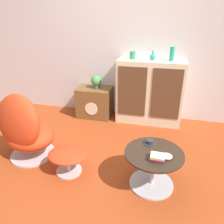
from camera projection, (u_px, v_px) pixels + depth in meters
name	position (u px, v px, depth m)	size (l,w,h in m)	color
ground_plane	(102.00, 174.00, 2.54)	(12.00, 12.00, 0.00)	#9E3D19
wall_back	(129.00, 40.00, 3.52)	(6.40, 0.06, 2.60)	silver
sideboard	(150.00, 92.00, 3.55)	(1.04, 0.42, 1.04)	beige
tv_console	(95.00, 102.00, 3.86)	(0.58, 0.44, 0.52)	brown
egg_chair	(24.00, 130.00, 2.66)	(0.79, 0.76, 0.89)	#B7B7BC
ottoman	(68.00, 157.00, 2.49)	(0.45, 0.39, 0.28)	#B7B7BC
coffee_table	(153.00, 166.00, 2.29)	(0.61, 0.61, 0.42)	#B7B7BC
vase_leftmost	(133.00, 55.00, 3.38)	(0.09, 0.09, 0.12)	#2D8E6B
vase_inner_left	(153.00, 57.00, 3.32)	(0.09, 0.09, 0.14)	teal
vase_inner_right	(172.00, 54.00, 3.23)	(0.07, 0.07, 0.21)	teal
potted_plant	(96.00, 81.00, 3.69)	(0.18, 0.18, 0.22)	#4C4C51
teacup	(150.00, 142.00, 2.36)	(0.13, 0.13, 0.05)	#2D2D33
book_stack	(158.00, 158.00, 2.09)	(0.15, 0.13, 0.06)	#1E478C
bowl	(167.00, 156.00, 2.13)	(0.11, 0.11, 0.04)	beige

